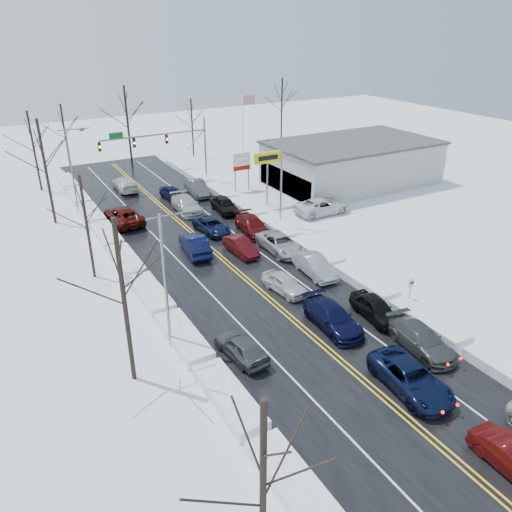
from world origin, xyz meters
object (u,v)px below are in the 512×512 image
traffic_signal_mast (167,142)px  oncoming_car_0 (195,253)px  tires_plus_sign (267,161)px  dealership_building (351,162)px  flagpole (244,126)px

traffic_signal_mast → oncoming_car_0: (-5.05, -19.87, -5.48)m
tires_plus_sign → oncoming_car_0: size_ratio=1.16×
tires_plus_sign → dealership_building: tires_plus_sign is taller
traffic_signal_mast → flagpole: flagpole is taller
traffic_signal_mast → tires_plus_sign: bearing=-59.5°
dealership_building → oncoming_car_0: size_ratio=3.93×
oncoming_car_0 → traffic_signal_mast: bearing=-96.5°
flagpole → oncoming_car_0: (-16.77, -21.88, -5.93)m
traffic_signal_mast → oncoming_car_0: size_ratio=2.56×
tires_plus_sign → dealership_building: (13.48, 2.01, -2.34)m
flagpole → oncoming_car_0: bearing=-127.5°
flagpole → dealership_building: flagpole is taller
flagpole → dealership_building: bearing=-53.7°
traffic_signal_mast → flagpole: bearing=9.7°
tires_plus_sign → flagpole: flagpole is taller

